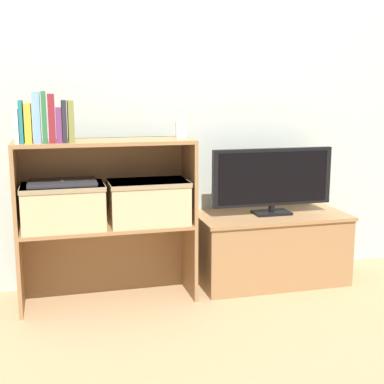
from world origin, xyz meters
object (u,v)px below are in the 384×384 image
book_skyblue (37,117)px  book_maroon (52,118)px  book_teal (21,122)px  book_olive (71,121)px  book_plum (59,125)px  tv_stand (270,247)px  book_ivory (17,126)px  baby_monitor (181,130)px  tv (273,179)px  storage_basket_left (63,205)px  storage_basket_right (148,200)px  laptop (62,183)px  book_mustard (28,123)px  book_charcoal (64,121)px  book_forest (44,117)px

book_skyblue → book_maroon: book_skyblue is taller
book_teal → book_olive: size_ratio=1.01×
book_plum → book_olive: bearing=0.0°
tv_stand → book_olive: size_ratio=4.29×
book_ivory → baby_monitor: book_ivory is taller
tv → storage_basket_left: tv is taller
book_maroon → storage_basket_left: bearing=43.6°
book_olive → baby_monitor: book_olive is taller
storage_basket_right → laptop: 0.47m
book_mustard → book_skyblue: 0.05m
book_olive → baby_monitor: (0.59, 0.05, -0.06)m
book_charcoal → book_olive: 0.03m
book_skyblue → book_charcoal: 0.14m
storage_basket_left → tv: bearing=3.5°
storage_basket_right → tv: bearing=5.6°
tv → book_plum: (-1.23, -0.11, 0.35)m
tv_stand → book_charcoal: size_ratio=4.29×
book_teal → book_ivory: bearing=180.0°
tv → book_mustard: book_mustard is taller
book_ivory → book_olive: size_ratio=0.82×
book_forest → storage_basket_left: book_forest is taller
tv_stand → book_mustard: (-1.38, -0.11, 0.79)m
book_mustard → book_forest: (0.08, 0.00, 0.03)m
book_mustard → book_plum: 0.15m
tv → book_plum: size_ratio=4.27×
book_mustard → storage_basket_right: bearing=3.4°
storage_basket_right → tv_stand: bearing=5.8°
storage_basket_right → book_teal: bearing=-176.7°
storage_basket_left → book_olive: bearing=-33.1°
book_charcoal → book_olive: (0.03, 0.00, 0.00)m
book_maroon → storage_basket_left: 0.46m
book_mustard → storage_basket_right: (0.61, 0.04, -0.43)m
book_mustard → storage_basket_right: size_ratio=0.46×
book_maroon → baby_monitor: (0.68, 0.05, -0.08)m
storage_basket_right → laptop: (-0.46, -0.00, 0.12)m
book_maroon → book_olive: 0.10m
book_ivory → book_plum: book_plum is taller
book_teal → laptop: book_teal is taller
book_forest → book_olive: 0.13m
book_charcoal → book_mustard: bearing=180.0°
tv_stand → baby_monitor: (-0.58, -0.06, 0.73)m
tv → book_forest: (-1.30, -0.11, 0.39)m
book_plum → book_charcoal: 0.03m
tv → book_charcoal: 1.26m
book_olive → tv_stand: bearing=5.6°
book_teal → book_forest: size_ratio=0.83×
book_skyblue → tv_stand: bearing=4.9°
book_mustard → laptop: 0.35m
tv → book_skyblue: book_skyblue is taller
book_forest → book_maroon: bearing=0.0°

